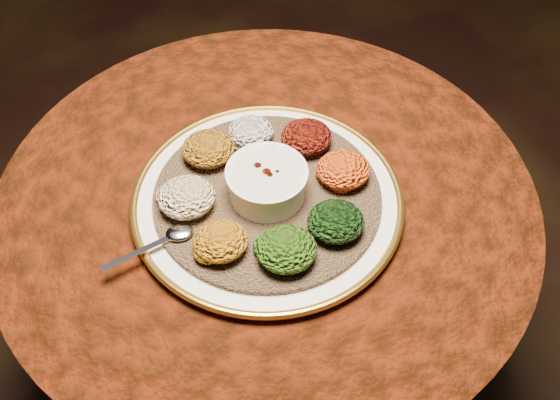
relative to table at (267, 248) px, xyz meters
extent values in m
plane|color=black|center=(0.00, 0.00, -0.55)|extent=(4.00, 4.00, 0.00)
cylinder|color=black|center=(0.00, 0.00, -0.53)|extent=(0.44, 0.44, 0.04)
cylinder|color=black|center=(0.00, 0.00, -0.21)|extent=(0.12, 0.12, 0.68)
cylinder|color=black|center=(0.00, 0.00, 0.15)|extent=(0.80, 0.80, 0.04)
cylinder|color=#401305|center=(0.00, 0.00, 0.00)|extent=(0.93, 0.93, 0.34)
cylinder|color=#401305|center=(0.00, 0.00, 0.17)|extent=(0.96, 0.96, 0.01)
cylinder|color=white|center=(0.00, -0.03, 0.19)|extent=(0.58, 0.58, 0.02)
torus|color=gold|center=(0.00, -0.03, 0.20)|extent=(0.47, 0.47, 0.01)
cylinder|color=brown|center=(0.00, -0.03, 0.20)|extent=(0.49, 0.49, 0.01)
cylinder|color=white|center=(0.00, -0.03, 0.24)|extent=(0.13, 0.13, 0.06)
cylinder|color=white|center=(0.00, -0.03, 0.26)|extent=(0.14, 0.14, 0.01)
cylinder|color=#611D04|center=(0.00, -0.03, 0.25)|extent=(0.11, 0.11, 0.01)
ellipsoid|color=silver|center=(-0.15, -0.10, 0.21)|extent=(0.05, 0.03, 0.01)
cube|color=silver|center=(-0.22, -0.12, 0.21)|extent=(0.12, 0.06, 0.00)
ellipsoid|color=silver|center=(-0.01, 0.10, 0.23)|extent=(0.08, 0.08, 0.04)
ellipsoid|color=black|center=(0.09, 0.07, 0.23)|extent=(0.09, 0.09, 0.04)
ellipsoid|color=#C98B10|center=(0.13, -0.02, 0.23)|extent=(0.09, 0.09, 0.04)
ellipsoid|color=black|center=(0.10, -0.13, 0.23)|extent=(0.09, 0.09, 0.04)
ellipsoid|color=#993909|center=(0.01, -0.17, 0.23)|extent=(0.10, 0.09, 0.05)
ellipsoid|color=#B4680F|center=(-0.09, -0.13, 0.23)|extent=(0.09, 0.08, 0.04)
ellipsoid|color=maroon|center=(-0.14, -0.04, 0.23)|extent=(0.10, 0.09, 0.05)
ellipsoid|color=#965812|center=(-0.09, 0.07, 0.23)|extent=(0.10, 0.09, 0.05)
camera|label=1|loc=(-0.09, -0.71, 1.02)|focal=40.00mm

